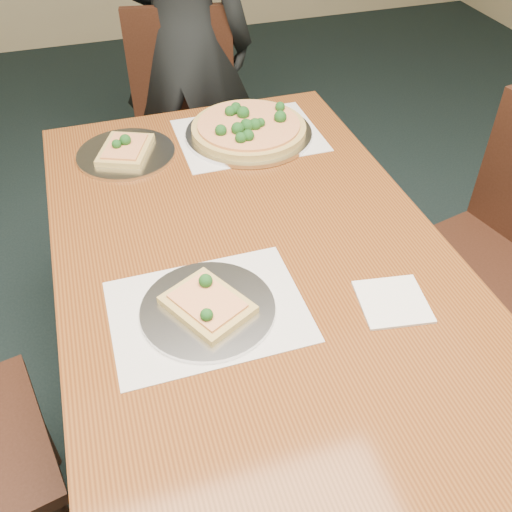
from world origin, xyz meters
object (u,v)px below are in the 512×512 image
object	(u,v)px
diner	(184,43)
slice_plate_near	(208,307)
slice_plate_far	(126,152)
chair_far	(185,116)
chair_right	(500,245)
pizza_pan	(249,129)
dining_table	(256,284)

from	to	relation	value
diner	slice_plate_near	distance (m)	1.44
slice_plate_far	chair_far	bearing A→B (deg)	65.13
chair_right	slice_plate_far	size ratio (longest dim) A/B	3.25
slice_plate_far	chair_right	bearing A→B (deg)	-24.00
pizza_pan	slice_plate_far	world-z (taller)	pizza_pan
diner	slice_plate_near	bearing A→B (deg)	102.38
dining_table	pizza_pan	xyz separation A→B (m)	(0.14, 0.53, 0.12)
pizza_pan	chair_far	bearing A→B (deg)	97.44
chair_far	slice_plate_near	bearing A→B (deg)	-88.53
dining_table	chair_right	bearing A→B (deg)	5.66
diner	chair_right	bearing A→B (deg)	142.12
chair_far	diner	bearing A→B (deg)	82.72
dining_table	slice_plate_near	size ratio (longest dim) A/B	5.36
chair_far	pizza_pan	world-z (taller)	chair_far
dining_table	chair_right	size ratio (longest dim) A/B	1.65
slice_plate_far	dining_table	bearing A→B (deg)	-67.08
chair_right	diner	bearing A→B (deg)	-163.27
chair_right	chair_far	bearing A→B (deg)	-158.67
dining_table	diner	size ratio (longest dim) A/B	0.99
dining_table	pizza_pan	bearing A→B (deg)	74.76
chair_far	diner	size ratio (longest dim) A/B	0.60
chair_far	pizza_pan	distance (m)	0.68
pizza_pan	slice_plate_far	size ratio (longest dim) A/B	1.36
dining_table	chair_right	xyz separation A→B (m)	(0.79, 0.08, -0.14)
slice_plate_near	slice_plate_far	bearing A→B (deg)	96.60
dining_table	diner	world-z (taller)	diner
chair_far	chair_right	xyz separation A→B (m)	(0.73, -1.07, 0.00)
dining_table	pizza_pan	distance (m)	0.56
diner	pizza_pan	world-z (taller)	diner
chair_right	slice_plate_far	world-z (taller)	chair_right
chair_far	chair_right	distance (m)	1.30
diner	slice_plate_far	world-z (taller)	diner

